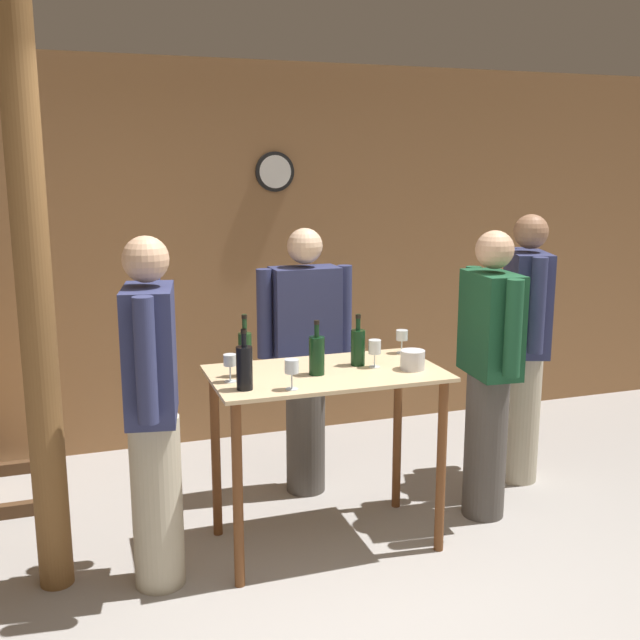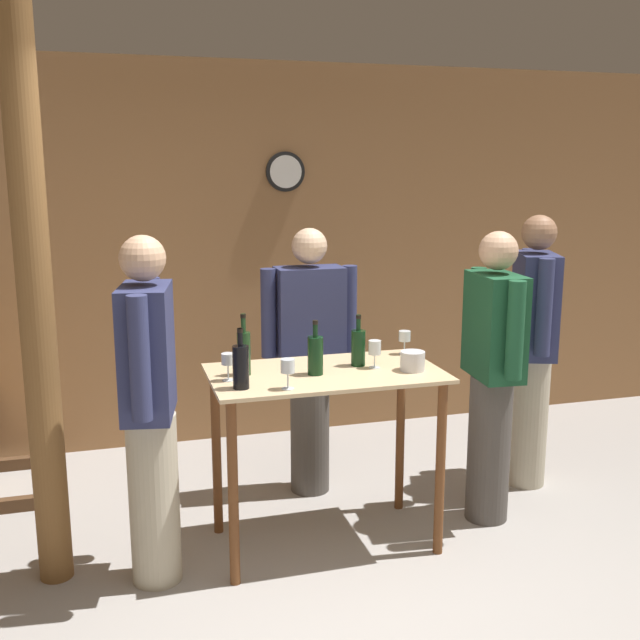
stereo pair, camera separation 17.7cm
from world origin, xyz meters
TOP-DOWN VIEW (x-y plane):
  - ground_plane at (0.00, 0.00)m, footprint 14.00×14.00m
  - back_wall at (0.00, 2.60)m, footprint 8.40×0.08m
  - tasting_table at (-0.02, 0.85)m, footprint 1.19×0.66m
  - wooden_post at (-1.39, 0.89)m, footprint 0.16×0.16m
  - wine_bottle_far_left at (-0.49, 0.68)m, footprint 0.08×0.08m
  - wine_bottle_left at (-0.43, 0.91)m, footprint 0.07×0.07m
  - wine_bottle_center at (-0.09, 0.82)m, footprint 0.08×0.08m
  - wine_bottle_right at (0.18, 0.92)m, footprint 0.08×0.08m
  - wine_glass_near_left at (-0.53, 0.83)m, footprint 0.06×0.06m
  - wine_glass_near_center at (-0.28, 0.61)m, footprint 0.07×0.07m
  - wine_glass_near_right at (0.24, 0.85)m, footprint 0.07×0.07m
  - wine_glass_far_side at (0.50, 1.08)m, footprint 0.07×0.07m
  - ice_bucket at (0.41, 0.75)m, footprint 0.13×0.13m
  - person_host at (0.95, 0.87)m, footprint 0.25×0.59m
  - person_visitor_with_scarf at (1.42, 1.24)m, footprint 0.34×0.56m
  - person_visitor_bearded at (0.07, 1.52)m, footprint 0.59×0.24m
  - person_visitor_near_door at (-0.92, 0.73)m, footprint 0.29×0.58m

SIDE VIEW (x-z plane):
  - ground_plane at x=0.00m, z-range 0.00..0.00m
  - tasting_table at x=-0.02m, z-range 0.29..1.24m
  - person_visitor_bearded at x=0.07m, z-range 0.05..1.68m
  - person_host at x=0.95m, z-range 0.05..1.69m
  - person_visitor_near_door at x=-0.92m, z-range 0.05..1.74m
  - person_visitor_with_scarf at x=1.42m, z-range 0.05..1.75m
  - ice_bucket at x=0.41m, z-range 0.95..1.05m
  - wine_glass_far_side at x=0.50m, z-range 0.98..1.12m
  - wine_bottle_right at x=0.18m, z-range 0.92..1.19m
  - wine_glass_near_left at x=-0.53m, z-range 0.99..1.12m
  - wine_bottle_center at x=-0.09m, z-range 0.92..1.20m
  - wine_glass_near_right at x=0.24m, z-range 0.98..1.13m
  - wine_glass_near_center at x=-0.28m, z-range 0.99..1.13m
  - wine_bottle_far_left at x=-0.49m, z-range 0.92..1.21m
  - wine_bottle_left at x=-0.43m, z-range 0.92..1.23m
  - wooden_post at x=-1.39m, z-range 0.00..2.70m
  - back_wall at x=0.00m, z-range 0.00..2.70m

